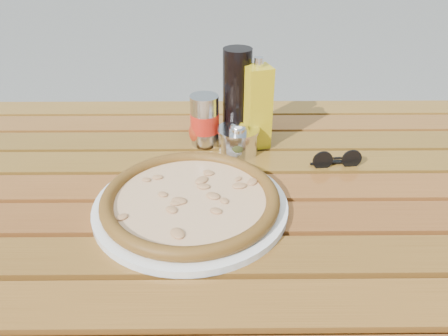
{
  "coord_description": "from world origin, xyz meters",
  "views": [
    {
      "loc": [
        -0.01,
        -0.74,
        1.23
      ],
      "look_at": [
        0.0,
        0.02,
        0.78
      ],
      "focal_mm": 35.0,
      "sensor_mm": 36.0,
      "label": 1
    }
  ],
  "objects_px": {
    "parmesan_tin": "(238,140)",
    "plate": "(191,206)",
    "dark_bottle": "(237,96)",
    "olive_oil_cruet": "(257,107)",
    "soda_can": "(205,121)",
    "sunglasses": "(337,160)",
    "pepper_shaker": "(200,129)",
    "oregano_shaker": "(238,141)",
    "pizza": "(190,199)",
    "table": "(224,216)"
  },
  "relations": [
    {
      "from": "pepper_shaker",
      "to": "dark_bottle",
      "type": "bearing_deg",
      "value": 16.96
    },
    {
      "from": "oregano_shaker",
      "to": "olive_oil_cruet",
      "type": "xyz_separation_m",
      "value": [
        0.04,
        0.05,
        0.06
      ]
    },
    {
      "from": "parmesan_tin",
      "to": "sunglasses",
      "type": "height_order",
      "value": "parmesan_tin"
    },
    {
      "from": "sunglasses",
      "to": "plate",
      "type": "bearing_deg",
      "value": -158.76
    },
    {
      "from": "dark_bottle",
      "to": "parmesan_tin",
      "type": "xyz_separation_m",
      "value": [
        0.0,
        -0.07,
        -0.08
      ]
    },
    {
      "from": "dark_bottle",
      "to": "olive_oil_cruet",
      "type": "relative_size",
      "value": 1.05
    },
    {
      "from": "oregano_shaker",
      "to": "table",
      "type": "bearing_deg",
      "value": -104.5
    },
    {
      "from": "plate",
      "to": "olive_oil_cruet",
      "type": "height_order",
      "value": "olive_oil_cruet"
    },
    {
      "from": "dark_bottle",
      "to": "sunglasses",
      "type": "relative_size",
      "value": 2.0
    },
    {
      "from": "pepper_shaker",
      "to": "plate",
      "type": "bearing_deg",
      "value": -91.77
    },
    {
      "from": "table",
      "to": "pepper_shaker",
      "type": "relative_size",
      "value": 17.07
    },
    {
      "from": "pepper_shaker",
      "to": "oregano_shaker",
      "type": "height_order",
      "value": "same"
    },
    {
      "from": "dark_bottle",
      "to": "parmesan_tin",
      "type": "distance_m",
      "value": 0.1
    },
    {
      "from": "parmesan_tin",
      "to": "sunglasses",
      "type": "xyz_separation_m",
      "value": [
        0.21,
        -0.07,
        -0.01
      ]
    },
    {
      "from": "pepper_shaker",
      "to": "olive_oil_cruet",
      "type": "xyz_separation_m",
      "value": [
        0.13,
        -0.01,
        0.06
      ]
    },
    {
      "from": "sunglasses",
      "to": "dark_bottle",
      "type": "bearing_deg",
      "value": 142.1
    },
    {
      "from": "oregano_shaker",
      "to": "parmesan_tin",
      "type": "height_order",
      "value": "oregano_shaker"
    },
    {
      "from": "pizza",
      "to": "sunglasses",
      "type": "distance_m",
      "value": 0.34
    },
    {
      "from": "pepper_shaker",
      "to": "oregano_shaker",
      "type": "relative_size",
      "value": 1.0
    },
    {
      "from": "plate",
      "to": "pepper_shaker",
      "type": "distance_m",
      "value": 0.26
    },
    {
      "from": "pizza",
      "to": "plate",
      "type": "bearing_deg",
      "value": 0.0
    },
    {
      "from": "dark_bottle",
      "to": "soda_can",
      "type": "xyz_separation_m",
      "value": [
        -0.08,
        -0.02,
        -0.05
      ]
    },
    {
      "from": "pepper_shaker",
      "to": "parmesan_tin",
      "type": "height_order",
      "value": "pepper_shaker"
    },
    {
      "from": "soda_can",
      "to": "olive_oil_cruet",
      "type": "relative_size",
      "value": 0.57
    },
    {
      "from": "pizza",
      "to": "pepper_shaker",
      "type": "distance_m",
      "value": 0.26
    },
    {
      "from": "sunglasses",
      "to": "pizza",
      "type": "bearing_deg",
      "value": -158.76
    },
    {
      "from": "pizza",
      "to": "sunglasses",
      "type": "height_order",
      "value": "sunglasses"
    },
    {
      "from": "soda_can",
      "to": "parmesan_tin",
      "type": "xyz_separation_m",
      "value": [
        0.08,
        -0.04,
        -0.03
      ]
    },
    {
      "from": "plate",
      "to": "parmesan_tin",
      "type": "height_order",
      "value": "parmesan_tin"
    },
    {
      "from": "soda_can",
      "to": "parmesan_tin",
      "type": "relative_size",
      "value": 1.18
    },
    {
      "from": "pepper_shaker",
      "to": "table",
      "type": "bearing_deg",
      "value": -73.53
    },
    {
      "from": "oregano_shaker",
      "to": "olive_oil_cruet",
      "type": "bearing_deg",
      "value": 50.98
    },
    {
      "from": "soda_can",
      "to": "parmesan_tin",
      "type": "bearing_deg",
      "value": -29.42
    },
    {
      "from": "pizza",
      "to": "pepper_shaker",
      "type": "height_order",
      "value": "pepper_shaker"
    },
    {
      "from": "oregano_shaker",
      "to": "dark_bottle",
      "type": "xyz_separation_m",
      "value": [
        -0.0,
        0.09,
        0.07
      ]
    },
    {
      "from": "table",
      "to": "olive_oil_cruet",
      "type": "distance_m",
      "value": 0.26
    },
    {
      "from": "oregano_shaker",
      "to": "sunglasses",
      "type": "bearing_deg",
      "value": -12.97
    },
    {
      "from": "plate",
      "to": "oregano_shaker",
      "type": "relative_size",
      "value": 4.39
    },
    {
      "from": "table",
      "to": "pepper_shaker",
      "type": "bearing_deg",
      "value": 106.47
    },
    {
      "from": "sunglasses",
      "to": "pepper_shaker",
      "type": "bearing_deg",
      "value": 154.57
    },
    {
      "from": "oregano_shaker",
      "to": "parmesan_tin",
      "type": "bearing_deg",
      "value": 86.53
    },
    {
      "from": "soda_can",
      "to": "sunglasses",
      "type": "relative_size",
      "value": 1.09
    },
    {
      "from": "plate",
      "to": "dark_bottle",
      "type": "relative_size",
      "value": 1.64
    },
    {
      "from": "table",
      "to": "plate",
      "type": "bearing_deg",
      "value": -128.81
    },
    {
      "from": "dark_bottle",
      "to": "oregano_shaker",
      "type": "bearing_deg",
      "value": -89.73
    },
    {
      "from": "parmesan_tin",
      "to": "sunglasses",
      "type": "relative_size",
      "value": 0.92
    },
    {
      "from": "parmesan_tin",
      "to": "plate",
      "type": "bearing_deg",
      "value": -113.44
    },
    {
      "from": "table",
      "to": "soda_can",
      "type": "xyz_separation_m",
      "value": [
        -0.04,
        0.19,
        0.13
      ]
    },
    {
      "from": "table",
      "to": "oregano_shaker",
      "type": "bearing_deg",
      "value": 75.5
    },
    {
      "from": "dark_bottle",
      "to": "pizza",
      "type": "bearing_deg",
      "value": -108.09
    }
  ]
}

